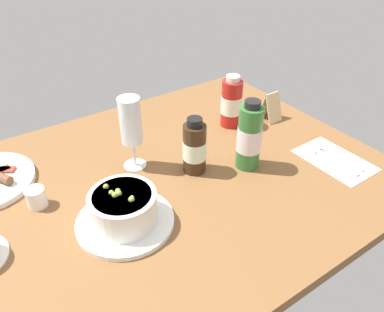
% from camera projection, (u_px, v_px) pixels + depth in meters
% --- Properties ---
extents(ground_plane, '(1.10, 0.84, 0.03)m').
position_uv_depth(ground_plane, '(167.00, 182.00, 0.96)').
color(ground_plane, brown).
extents(porridge_bowl, '(0.21, 0.21, 0.09)m').
position_uv_depth(porridge_bowl, '(124.00, 210.00, 0.79)').
color(porridge_bowl, white).
rests_on(porridge_bowl, ground_plane).
extents(cutlery_setting, '(0.13, 0.20, 0.01)m').
position_uv_depth(cutlery_setting, '(334.00, 159.00, 1.01)').
color(cutlery_setting, white).
rests_on(cutlery_setting, ground_plane).
extents(creamer_jug, '(0.05, 0.05, 0.05)m').
position_uv_depth(creamer_jug, '(36.00, 197.00, 0.85)').
color(creamer_jug, white).
rests_on(creamer_jug, ground_plane).
extents(wine_glass, '(0.06, 0.06, 0.19)m').
position_uv_depth(wine_glass, '(131.00, 124.00, 0.92)').
color(wine_glass, white).
rests_on(wine_glass, ground_plane).
extents(sauce_bottle_green, '(0.06, 0.06, 0.19)m').
position_uv_depth(sauce_bottle_green, '(249.00, 137.00, 0.94)').
color(sauce_bottle_green, '#337233').
rests_on(sauce_bottle_green, ground_plane).
extents(sauce_bottle_brown, '(0.06, 0.06, 0.15)m').
position_uv_depth(sauce_bottle_brown, '(195.00, 148.00, 0.94)').
color(sauce_bottle_brown, '#382314').
rests_on(sauce_bottle_brown, ground_plane).
extents(sauce_bottle_red, '(0.06, 0.06, 0.16)m').
position_uv_depth(sauce_bottle_red, '(231.00, 103.00, 1.13)').
color(sauce_bottle_red, '#B21E19').
rests_on(sauce_bottle_red, ground_plane).
extents(menu_card, '(0.05, 0.06, 0.09)m').
position_uv_depth(menu_card, '(271.00, 106.00, 1.17)').
color(menu_card, '#D1B587').
rests_on(menu_card, ground_plane).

